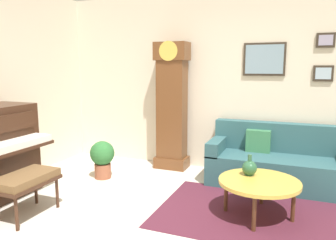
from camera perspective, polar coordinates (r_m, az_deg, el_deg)
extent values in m
cube|color=beige|center=(3.44, -2.60, -20.19)|extent=(6.40, 6.00, 0.10)
cube|color=beige|center=(5.28, 8.15, 6.55)|extent=(5.30, 0.10, 2.80)
cube|color=#33281E|center=(5.08, 16.43, 10.12)|extent=(0.60, 0.03, 0.48)
cube|color=#7A93A3|center=(5.07, 16.41, 10.12)|extent=(0.54, 0.01, 0.42)
cube|color=#33281E|center=(5.07, 25.43, 7.35)|extent=(0.26, 0.03, 0.22)
cube|color=#9EB2C1|center=(5.05, 25.44, 7.34)|extent=(0.20, 0.01, 0.16)
cube|color=#33281E|center=(5.08, 25.79, 12.42)|extent=(0.24, 0.03, 0.20)
cube|color=#998EA8|center=(5.06, 25.80, 12.43)|extent=(0.18, 0.01, 0.14)
cube|color=#4C1E2D|center=(3.93, 14.49, -15.63)|extent=(2.10, 1.50, 0.01)
cube|color=#3D2316|center=(4.15, -26.97, -5.15)|extent=(0.28, 1.38, 0.04)
cube|color=white|center=(4.13, -27.03, -4.35)|extent=(0.26, 1.32, 0.08)
cube|color=#3D2316|center=(3.97, -23.55, -10.04)|extent=(0.42, 0.70, 0.04)
cube|color=brown|center=(3.95, -23.60, -9.22)|extent=(0.40, 0.68, 0.08)
cylinder|color=#3D2316|center=(3.74, -24.91, -14.62)|extent=(0.04, 0.04, 0.36)
cylinder|color=#3D2316|center=(4.14, -18.76, -11.92)|extent=(0.04, 0.04, 0.36)
cylinder|color=#3D2316|center=(4.34, -22.04, -11.09)|extent=(0.04, 0.04, 0.36)
cube|color=brown|center=(5.43, 0.66, -7.34)|extent=(0.52, 0.34, 0.18)
cube|color=brown|center=(5.26, 0.67, 1.05)|extent=(0.44, 0.28, 1.78)
cube|color=brown|center=(5.21, 0.69, 11.89)|extent=(0.52, 0.32, 0.28)
cylinder|color=gold|center=(5.07, 0.05, 11.96)|extent=(0.30, 0.02, 0.30)
cylinder|color=gold|center=(5.20, 0.48, 1.63)|extent=(0.03, 0.03, 0.70)
cube|color=#2D565B|center=(4.85, 18.62, -8.41)|extent=(1.90, 0.80, 0.42)
cube|color=#2D565B|center=(5.03, 19.06, -2.95)|extent=(1.90, 0.20, 0.44)
cube|color=#2D565B|center=(4.88, 8.65, -4.37)|extent=(0.18, 0.80, 0.20)
cube|color=#38754C|center=(4.91, 15.44, -3.56)|extent=(0.34, 0.12, 0.32)
cylinder|color=gold|center=(3.77, 15.61, -10.37)|extent=(0.88, 0.88, 0.04)
torus|color=#4C2B19|center=(3.77, 15.61, -10.37)|extent=(0.88, 0.88, 0.04)
cylinder|color=#4C2B19|center=(4.17, 16.04, -11.47)|extent=(0.04, 0.04, 0.38)
cylinder|color=#4C2B19|center=(3.82, 20.99, -13.69)|extent=(0.04, 0.04, 0.38)
cylinder|color=#4C2B19|center=(3.51, 14.79, -15.48)|extent=(0.04, 0.04, 0.38)
cylinder|color=#4C2B19|center=(3.89, 10.07, -12.81)|extent=(0.04, 0.04, 0.38)
cylinder|color=#234C33|center=(3.90, 13.96, -9.22)|extent=(0.09, 0.09, 0.01)
sphere|color=#285638|center=(3.87, 14.01, -8.11)|extent=(0.17, 0.17, 0.17)
cylinder|color=#285638|center=(3.84, 14.07, -6.47)|extent=(0.04, 0.04, 0.08)
cylinder|color=#935138|center=(5.02, -11.30, -8.67)|extent=(0.24, 0.24, 0.22)
sphere|color=#2D6B33|center=(4.95, -11.40, -5.69)|extent=(0.36, 0.36, 0.36)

